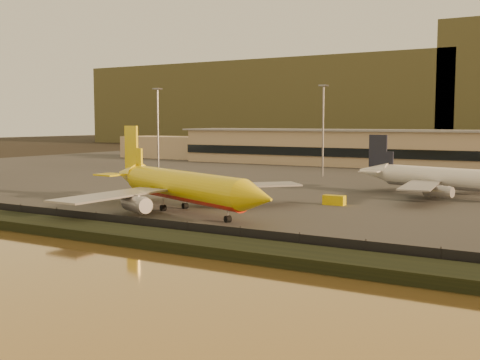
# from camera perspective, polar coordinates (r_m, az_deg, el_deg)

# --- Properties ---
(ground) EXTENTS (900.00, 900.00, 0.00)m
(ground) POSITION_cam_1_polar(r_m,az_deg,el_deg) (95.07, -5.37, -3.81)
(ground) COLOR black
(ground) RESTS_ON ground
(embankment) EXTENTS (320.00, 7.00, 1.40)m
(embankment) POSITION_cam_1_polar(r_m,az_deg,el_deg) (81.99, -12.37, -4.93)
(embankment) COLOR black
(embankment) RESTS_ON ground
(tarmac) EXTENTS (320.00, 220.00, 0.20)m
(tarmac) POSITION_cam_1_polar(r_m,az_deg,el_deg) (180.27, 12.59, 0.54)
(tarmac) COLOR #2D2D2D
(tarmac) RESTS_ON ground
(perimeter_fence) EXTENTS (300.00, 0.05, 2.20)m
(perimeter_fence) POSITION_cam_1_polar(r_m,az_deg,el_deg) (84.82, -10.54, -4.13)
(perimeter_fence) COLOR black
(perimeter_fence) RESTS_ON tarmac
(terminal_building) EXTENTS (202.00, 25.00, 12.60)m
(terminal_building) POSITION_cam_1_polar(r_m,az_deg,el_deg) (213.39, 11.44, 2.97)
(terminal_building) COLOR tan
(terminal_building) RESTS_ON tarmac
(apron_light_masts) EXTENTS (152.20, 12.20, 25.40)m
(apron_light_masts) POSITION_cam_1_polar(r_m,az_deg,el_deg) (156.20, 15.70, 5.44)
(apron_light_masts) COLOR slate
(apron_light_masts) RESTS_ON tarmac
(distant_hills) EXTENTS (470.00, 160.00, 70.00)m
(distant_hills) POSITION_cam_1_polar(r_m,az_deg,el_deg) (423.13, 20.31, 7.37)
(distant_hills) COLOR brown
(distant_hills) RESTS_ON ground
(dhl_cargo_jet) EXTENTS (46.10, 43.65, 14.44)m
(dhl_cargo_jet) POSITION_cam_1_polar(r_m,az_deg,el_deg) (102.14, -5.55, -0.61)
(dhl_cargo_jet) COLOR yellow
(dhl_cargo_jet) RESTS_ON tarmac
(white_narrowbody_jet) EXTENTS (42.36, 40.43, 12.36)m
(white_narrowbody_jet) POSITION_cam_1_polar(r_m,az_deg,el_deg) (128.58, 19.21, 0.09)
(white_narrowbody_jet) COLOR silver
(white_narrowbody_jet) RESTS_ON tarmac
(gse_vehicle_yellow) EXTENTS (4.05, 1.91, 1.80)m
(gse_vehicle_yellow) POSITION_cam_1_polar(r_m,az_deg,el_deg) (111.56, 8.92, -1.90)
(gse_vehicle_yellow) COLOR yellow
(gse_vehicle_yellow) RESTS_ON tarmac
(gse_vehicle_white) EXTENTS (4.63, 3.10, 1.92)m
(gse_vehicle_white) POSITION_cam_1_polar(r_m,az_deg,el_deg) (143.21, -5.46, -0.20)
(gse_vehicle_white) COLOR silver
(gse_vehicle_white) RESTS_ON tarmac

